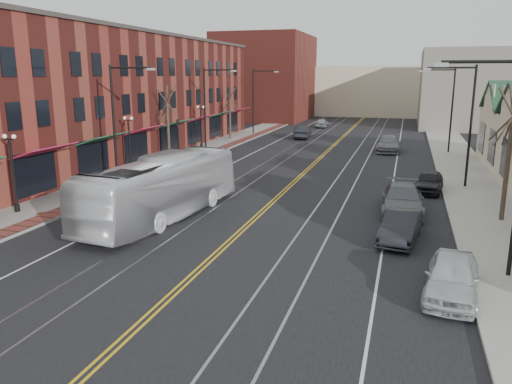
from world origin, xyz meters
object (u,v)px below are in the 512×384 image
Objects in this scene: parked_suv at (122,200)px; parked_car_a at (452,277)px; transit_bus at (163,188)px; parked_car_d at (429,182)px; parked_car_b at (401,227)px; parked_car_c at (402,199)px.

parked_car_a is (16.80, -6.39, 0.06)m from parked_suv.
transit_bus is 17.40m from parked_car_d.
parked_car_a is 16.50m from parked_car_d.
parked_suv is (-2.79, 0.44, -0.99)m from transit_bus.
parked_car_d is (-0.21, 16.50, -0.03)m from parked_car_a.
parked_car_c is at bearing 97.58° from parked_car_b.
parked_suv is at bearing -141.35° from parked_car_d.
parked_car_c is (12.21, 4.68, -0.87)m from transit_bus.
parked_car_c reaches higher than parked_suv.
parked_car_a is at bearing -64.99° from parked_car_b.
parked_car_a is at bearing -81.97° from parked_car_d.
parked_car_a is 1.05× the size of parked_car_d.
parked_car_a is at bearing -82.42° from parked_car_c.
parked_suv is 1.14× the size of parked_car_b.
parked_car_c is at bearing 106.57° from parked_car_a.
transit_bus is 2.47× the size of parked_suv.
parked_car_c is (-0.01, 4.95, 0.09)m from parked_car_b.
parked_car_a reaches higher than parked_car_d.
parked_car_a is at bearing 163.16° from transit_bus.
parked_car_b is 10.94m from parked_car_d.
parked_car_d is at bearing 89.18° from parked_car_b.
parked_car_b is at bearing -175.14° from transit_bus.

